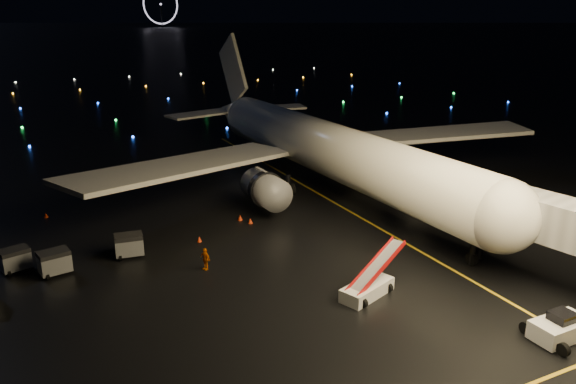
# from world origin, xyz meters

# --- Properties ---
(ground) EXTENTS (2000.00, 2000.00, 0.00)m
(ground) POSITION_xyz_m (0.00, 300.00, 0.00)
(ground) COLOR black
(ground) RESTS_ON ground
(lane_centre) EXTENTS (0.25, 80.00, 0.02)m
(lane_centre) POSITION_xyz_m (12.00, 15.00, 0.01)
(lane_centre) COLOR gold
(lane_centre) RESTS_ON ground
(airliner) EXTENTS (58.58, 55.85, 16.06)m
(airliner) POSITION_xyz_m (13.06, 27.27, 8.03)
(airliner) COLOR white
(airliner) RESTS_ON ground
(pushback_tug) EXTENTS (3.76, 2.02, 1.78)m
(pushback_tug) POSITION_xyz_m (11.24, -7.59, 0.89)
(pushback_tug) COLOR silver
(pushback_tug) RESTS_ON ground
(belt_loader) EXTENTS (6.49, 3.81, 3.05)m
(belt_loader) POSITION_xyz_m (3.71, 2.12, 1.53)
(belt_loader) COLOR silver
(belt_loader) RESTS_ON ground
(crew_c) EXTENTS (0.82, 1.13, 1.78)m
(crew_c) POSITION_xyz_m (-5.11, 11.20, 0.89)
(crew_c) COLOR #E26704
(crew_c) RESTS_ON ground
(safety_cone_0) EXTENTS (0.53, 0.53, 0.50)m
(safety_cone_0) POSITION_xyz_m (1.82, 18.89, 0.25)
(safety_cone_0) COLOR red
(safety_cone_0) RESTS_ON ground
(safety_cone_1) EXTENTS (0.53, 0.53, 0.54)m
(safety_cone_1) POSITION_xyz_m (1.27, 20.09, 0.27)
(safety_cone_1) COLOR red
(safety_cone_1) RESTS_ON ground
(safety_cone_2) EXTENTS (0.45, 0.45, 0.46)m
(safety_cone_2) POSITION_xyz_m (-3.86, 16.70, 0.23)
(safety_cone_2) COLOR red
(safety_cone_2) RESTS_ON ground
(safety_cone_3) EXTENTS (0.50, 0.50, 0.49)m
(safety_cone_3) POSITION_xyz_m (-15.37, 29.10, 0.24)
(safety_cone_3) COLOR red
(safety_cone_3) RESTS_ON ground
(ferris_wheel) EXTENTS (49.33, 16.80, 52.00)m
(ferris_wheel) POSITION_xyz_m (170.00, 720.00, 26.00)
(ferris_wheel) COLOR black
(ferris_wheel) RESTS_ON ground
(taxiway_lights) EXTENTS (164.00, 92.00, 0.36)m
(taxiway_lights) POSITION_xyz_m (0.00, 106.00, 0.18)
(taxiway_lights) COLOR black
(taxiway_lights) RESTS_ON ground
(baggage_cart_0) EXTENTS (2.38, 1.80, 1.87)m
(baggage_cart_0) POSITION_xyz_m (-9.88, 16.30, 0.94)
(baggage_cart_0) COLOR gray
(baggage_cart_0) RESTS_ON ground
(baggage_cart_1) EXTENTS (2.47, 1.95, 1.88)m
(baggage_cart_1) POSITION_xyz_m (-15.60, 15.47, 0.94)
(baggage_cart_1) COLOR gray
(baggage_cart_1) RESTS_ON ground
(baggage_cart_3) EXTENTS (2.43, 2.00, 1.78)m
(baggage_cart_3) POSITION_xyz_m (-18.27, 17.45, 0.89)
(baggage_cart_3) COLOR gray
(baggage_cart_3) RESTS_ON ground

